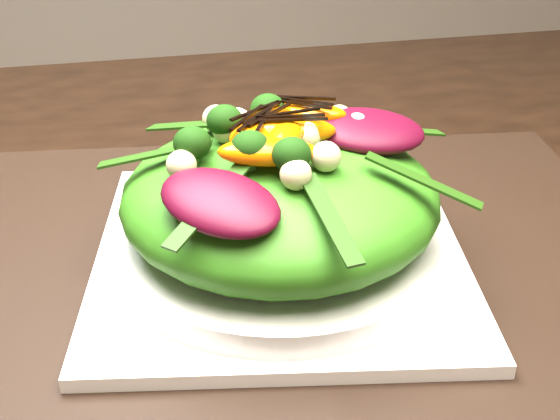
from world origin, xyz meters
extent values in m
cube|color=black|center=(0.00, 0.00, 0.73)|extent=(1.60, 0.90, 0.75)
cube|color=black|center=(-0.12, -0.06, 0.75)|extent=(0.61, 0.49, 0.00)
cube|color=white|center=(-0.12, -0.06, 0.76)|extent=(0.31, 0.31, 0.01)
cylinder|color=silver|center=(-0.12, -0.06, 0.77)|extent=(0.32, 0.32, 0.02)
ellipsoid|color=#357615|center=(-0.12, -0.06, 0.81)|extent=(0.28, 0.28, 0.08)
ellipsoid|color=#3D0616|center=(-0.06, -0.05, 0.85)|extent=(0.09, 0.06, 0.02)
ellipsoid|color=#C55503|center=(-0.13, -0.05, 0.85)|extent=(0.07, 0.04, 0.02)
sphere|color=black|center=(-0.17, -0.04, 0.86)|extent=(0.04, 0.04, 0.03)
sphere|color=beige|center=(-0.08, -0.10, 0.85)|extent=(0.02, 0.02, 0.02)
cube|color=black|center=(-0.13, -0.05, 0.86)|extent=(0.05, 0.02, 0.00)
camera|label=1|loc=(-0.22, -0.51, 1.06)|focal=48.00mm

